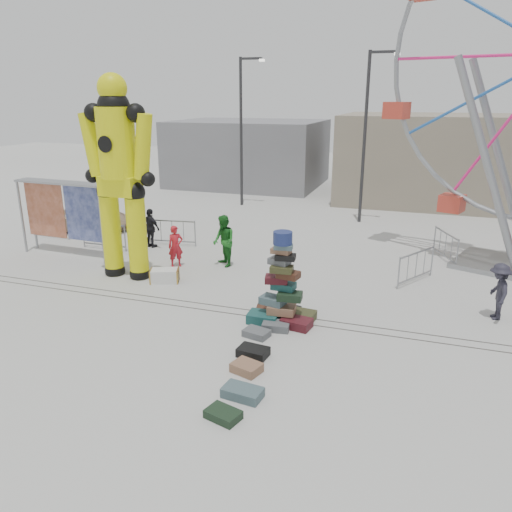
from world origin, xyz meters
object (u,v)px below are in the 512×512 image
(pedestrian_black, at_px, (151,228))
(lamp_post_left, at_px, (243,125))
(barricade_dummy_c, at_px, (172,233))
(barricade_wheel_front, at_px, (416,267))
(suitcase_tower, at_px, (282,297))
(pedestrian_grey, at_px, (498,291))
(barricade_dummy_a, at_px, (50,225))
(parked_suv, at_px, (89,219))
(barricade_dummy_b, at_px, (104,236))
(pedestrian_red, at_px, (176,246))
(steamer_trunk, at_px, (165,276))
(lamp_post_right, at_px, (367,130))
(barricade_wheel_back, at_px, (445,246))
(pedestrian_green, at_px, (224,241))
(banner_scaffold, at_px, (63,200))
(crash_test_dummy, at_px, (119,171))

(pedestrian_black, bearing_deg, lamp_post_left, -77.86)
(barricade_dummy_c, xyz_separation_m, barricade_wheel_front, (9.82, -1.36, 0.00))
(suitcase_tower, distance_m, pedestrian_grey, 6.04)
(barricade_dummy_c, height_order, pedestrian_black, pedestrian_black)
(barricade_dummy_a, xyz_separation_m, parked_suv, (0.87, 1.61, -0.02))
(barricade_dummy_b, bearing_deg, barricade_dummy_c, 30.61)
(barricade_dummy_b, xyz_separation_m, barricade_wheel_front, (12.20, 0.03, 0.00))
(pedestrian_red, xyz_separation_m, parked_suv, (-6.26, 3.43, -0.23))
(suitcase_tower, bearing_deg, steamer_trunk, 160.52)
(lamp_post_right, distance_m, steamer_trunk, 12.64)
(barricade_dummy_a, xyz_separation_m, barricade_wheel_front, (15.53, -0.77, 0.00))
(barricade_wheel_front, distance_m, parked_suv, 14.86)
(suitcase_tower, bearing_deg, barricade_dummy_a, 158.30)
(barricade_dummy_c, relative_size, pedestrian_black, 1.23)
(lamp_post_left, bearing_deg, steamer_trunk, -82.03)
(barricade_dummy_a, xyz_separation_m, barricade_wheel_back, (16.52, 2.10, 0.00))
(barricade_wheel_back, height_order, pedestrian_red, pedestrian_red)
(parked_suv, bearing_deg, steamer_trunk, -145.36)
(pedestrian_black, bearing_deg, pedestrian_red, 154.81)
(barricade_wheel_back, xyz_separation_m, pedestrian_black, (-11.50, -2.04, 0.26))
(suitcase_tower, relative_size, pedestrian_grey, 1.61)
(barricade_dummy_b, relative_size, barricade_wheel_back, 1.00)
(pedestrian_black, bearing_deg, pedestrian_green, 178.00)
(pedestrian_green, bearing_deg, steamer_trunk, -72.04)
(lamp_post_left, xyz_separation_m, steamer_trunk, (1.78, -12.69, -4.26))
(barricade_wheel_back, bearing_deg, pedestrian_green, -89.51)
(barricade_wheel_back, distance_m, pedestrian_green, 8.43)
(suitcase_tower, height_order, barricade_dummy_a, suitcase_tower)
(lamp_post_left, relative_size, suitcase_tower, 3.07)
(pedestrian_red, distance_m, pedestrian_green, 1.77)
(banner_scaffold, height_order, pedestrian_green, banner_scaffold)
(barricade_dummy_b, bearing_deg, steamer_trunk, -31.75)
(barricade_wheel_front, relative_size, pedestrian_black, 1.23)
(barricade_wheel_front, height_order, pedestrian_grey, pedestrian_grey)
(crash_test_dummy, height_order, barricade_wheel_back, crash_test_dummy)
(crash_test_dummy, bearing_deg, suitcase_tower, -15.30)
(pedestrian_red, height_order, pedestrian_green, pedestrian_green)
(pedestrian_green, relative_size, pedestrian_black, 1.17)
(lamp_post_left, relative_size, pedestrian_green, 4.21)
(suitcase_tower, distance_m, barricade_dummy_a, 13.17)
(pedestrian_grey, relative_size, parked_suv, 0.42)
(steamer_trunk, distance_m, parked_suv, 8.34)
(barricade_wheel_front, bearing_deg, lamp_post_right, 49.82)
(pedestrian_red, bearing_deg, crash_test_dummy, -169.69)
(barricade_wheel_front, bearing_deg, parked_suv, 111.41)
(barricade_wheel_front, xyz_separation_m, barricade_wheel_back, (0.99, 2.87, 0.00))
(suitcase_tower, distance_m, pedestrian_black, 8.81)
(suitcase_tower, relative_size, pedestrian_green, 1.37)
(barricade_dummy_b, relative_size, barricade_dummy_c, 1.00)
(barricade_dummy_b, bearing_deg, pedestrian_black, 27.27)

